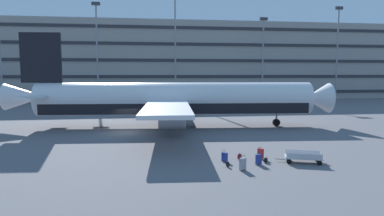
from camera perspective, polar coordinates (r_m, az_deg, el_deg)
name	(u,v)px	position (r m, az deg, el deg)	size (l,w,h in m)	color
ground_plane	(126,132)	(38.31, -11.11, -4.01)	(600.00, 600.00, 0.00)	#5B5B60
terminal_structure	(137,62)	(92.01, -9.28, 7.74)	(162.93, 21.39, 19.34)	gray
airliner	(173,100)	(40.77, -3.28, 1.33)	(39.08, 31.54, 11.22)	silver
light_mast_center_left	(97,45)	(77.73, -15.76, 10.15)	(1.80, 0.50, 21.88)	gray
light_mast_center_right	(175,41)	(77.42, -2.85, 11.31)	(1.80, 0.50, 24.33)	gray
light_mast_right	(263,53)	(81.61, 11.90, 9.14)	(1.80, 0.50, 19.45)	gray
light_mast_far_right	(337,47)	(89.67, 23.36, 9.46)	(1.80, 0.50, 22.38)	gray
suitcase_upright	(243,164)	(23.17, 8.57, -9.31)	(0.48, 0.41, 1.04)	gray
suitcase_silver	(225,157)	(25.23, 5.53, -8.21)	(0.43, 0.49, 0.88)	navy
suitcase_teal	(259,159)	(24.75, 11.19, -8.48)	(0.49, 0.39, 0.91)	navy
suitcase_red	(261,153)	(26.55, 11.50, -7.49)	(0.44, 0.50, 0.89)	#B21E23
backpack_small	(239,157)	(25.89, 8.01, -8.16)	(0.39, 0.40, 0.54)	maroon
backpack_laid_flat	(265,160)	(25.42, 12.28, -8.60)	(0.40, 0.38, 0.45)	black
backpack_navy	(228,164)	(23.86, 6.10, -9.44)	(0.26, 0.37, 0.47)	black
baggage_cart	(303,157)	(26.12, 18.27, -7.85)	(3.34, 2.09, 0.82)	#B7B7BC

